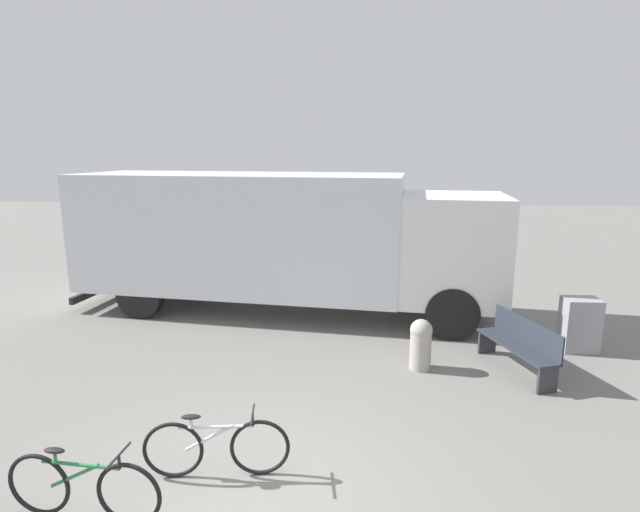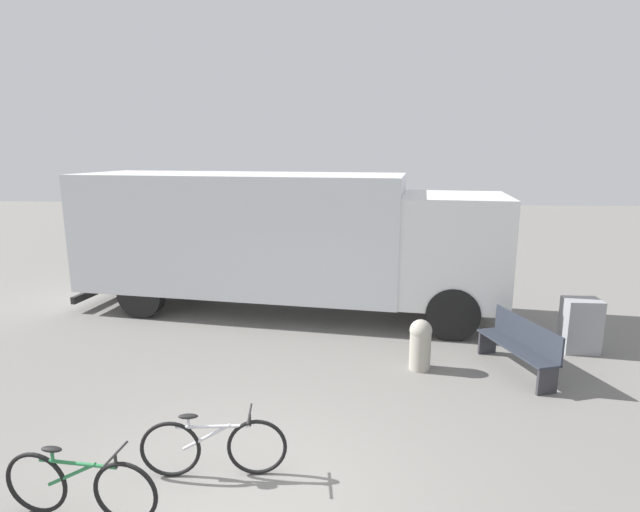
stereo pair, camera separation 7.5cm
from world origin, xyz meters
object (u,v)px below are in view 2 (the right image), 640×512
at_px(bicycle_near, 80,486).
at_px(bicycle_middle, 213,446).
at_px(park_bench, 520,344).
at_px(bollard_near_bench, 420,343).
at_px(utility_box, 580,325).
at_px(delivery_truck, 280,235).

relative_size(bicycle_near, bicycle_middle, 1.00).
bearing_deg(park_bench, bicycle_near, 106.80).
xyz_separation_m(park_bench, bicycle_near, (-5.40, -3.80, -0.12)).
bearing_deg(bicycle_middle, bollard_near_bench, 42.04).
relative_size(park_bench, bicycle_middle, 1.07).
bearing_deg(bicycle_near, utility_box, 39.83).
height_order(bicycle_middle, utility_box, utility_box).
bearing_deg(utility_box, bollard_near_bench, -161.70).
relative_size(delivery_truck, bollard_near_bench, 11.12).
relative_size(bicycle_near, utility_box, 1.66).
bearing_deg(utility_box, bicycle_middle, -144.58).
xyz_separation_m(delivery_truck, bollard_near_bench, (2.79, -2.96, -1.28)).
distance_m(park_bench, bicycle_middle, 5.25).
xyz_separation_m(bicycle_near, utility_box, (6.77, 4.77, 0.13)).
bearing_deg(bollard_near_bench, bicycle_middle, -131.22).
bearing_deg(utility_box, delivery_truck, 161.19).
bearing_deg(bicycle_middle, utility_box, 28.69).
distance_m(bicycle_near, bollard_near_bench, 5.34).
bearing_deg(bicycle_middle, bicycle_near, -152.95).
height_order(bicycle_near, bollard_near_bench, bollard_near_bench).
distance_m(park_bench, bicycle_near, 6.61).
xyz_separation_m(park_bench, bicycle_middle, (-4.27, -3.05, -0.12)).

